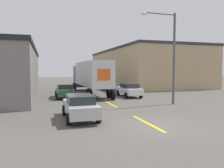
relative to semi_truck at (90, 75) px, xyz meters
The scene contains 9 objects.
ground_plane 16.35m from the semi_truck, 89.22° to the right, with size 160.00×160.00×0.00m, color #56514C.
road_centerline 8.45m from the semi_truck, 88.44° to the right, with size 0.20×18.84×0.01m.
warehouse_right 20.18m from the semi_truck, 47.17° to the left, with size 14.06×29.31×7.02m.
semi_truck is the anchor object (origin of this frame).
parked_car_right_mid 5.63m from the semi_truck, 46.55° to the right, with size 1.93×4.28×1.51m.
parked_car_left_near 13.80m from the semi_truck, 103.83° to the right, with size 1.93×4.28×1.51m.
parked_car_left_far 4.57m from the semi_truck, 139.90° to the right, with size 1.93×4.28×1.51m.
parked_car_right_far 6.79m from the semi_truck, 55.72° to the left, with size 1.93×4.28×1.51m.
street_lamp 11.38m from the semi_truck, 62.77° to the right, with size 3.30×0.32×7.92m.
Camera 1 is at (-5.55, -10.47, 3.06)m, focal length 35.00 mm.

